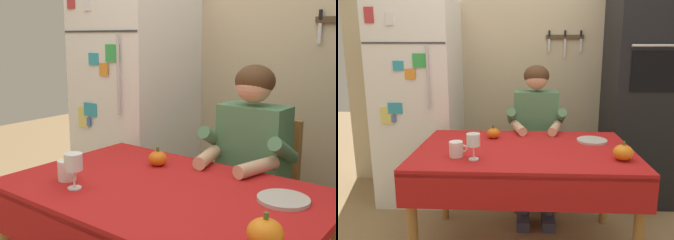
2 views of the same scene
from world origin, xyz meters
TOP-DOWN VIEW (x-y plane):
  - back_wall_assembly at (0.05, 1.35)m, footprint 3.70×0.13m
  - refrigerator at (-0.95, 0.96)m, footprint 0.68×0.71m
  - wall_oven at (1.05, 1.00)m, footprint 0.60×0.64m
  - dining_table at (0.00, 0.08)m, footprint 1.40×0.90m
  - chair_behind_person at (0.10, 0.87)m, footprint 0.40×0.40m
  - seated_person at (0.10, 0.68)m, footprint 0.47×0.55m
  - coffee_mug at (-0.41, -0.10)m, footprint 0.11×0.08m
  - wine_glass at (-0.30, -0.15)m, footprint 0.08×0.08m
  - pumpkin_large at (-0.22, 0.33)m, footprint 0.09×0.09m
  - pumpkin_medium at (0.58, -0.12)m, footprint 0.12×0.12m
  - serving_tray at (0.47, 0.27)m, footprint 0.21×0.21m

SIDE VIEW (x-z plane):
  - chair_behind_person at x=0.10m, z-range 0.05..0.98m
  - dining_table at x=0.00m, z-range 0.29..1.03m
  - seated_person at x=0.10m, z-range 0.11..1.36m
  - serving_tray at x=0.47m, z-range 0.74..0.76m
  - pumpkin_large at x=-0.22m, z-range 0.73..0.83m
  - pumpkin_medium at x=0.58m, z-range 0.73..0.84m
  - coffee_mug at x=-0.41m, z-range 0.74..0.83m
  - wine_glass at x=-0.30m, z-range 0.78..0.93m
  - refrigerator at x=-0.95m, z-range 0.00..1.80m
  - wall_oven at x=1.05m, z-range 0.00..2.10m
  - back_wall_assembly at x=0.05m, z-range 0.00..2.60m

